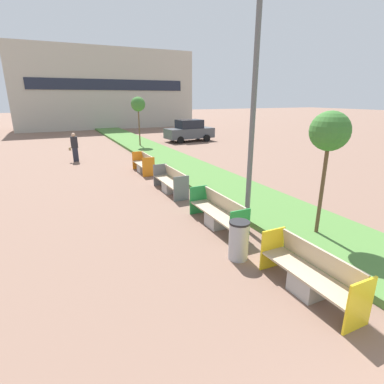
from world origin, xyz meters
name	(u,v)px	position (x,y,z in m)	size (l,w,h in m)	color
planter_grass_strip	(214,181)	(3.20, 12.00, 0.09)	(2.80, 120.00, 0.18)	#4C7A38
building_backdrop	(105,90)	(4.00, 41.74, 4.64)	(21.17, 7.19, 9.29)	#B2AD9E
bench_yellow_frame	(310,276)	(0.94, 4.24, 0.37)	(0.65, 2.19, 0.94)	#9E9B96
bench_green_frame	(218,214)	(0.94, 7.81, 0.38)	(0.65, 2.45, 0.94)	#9E9B96
bench_grey_frame	(171,183)	(0.94, 11.59, 0.38)	(0.65, 2.36, 0.94)	#9E9B96
bench_orange_frame	(144,165)	(0.94, 15.35, 0.36)	(0.65, 1.90, 0.94)	#9E9B96
litter_bin	(239,240)	(0.43, 5.96, 0.48)	(0.49, 0.49, 0.96)	#9EA0A5
street_lamp_post	(256,58)	(1.55, 7.19, 4.63)	(0.24, 0.44, 8.48)	#56595B
sapling_tree_near	(330,133)	(3.00, 5.97, 2.87)	(0.99, 0.99, 3.41)	brown
sapling_tree_far	(138,105)	(3.00, 23.21, 3.19)	(1.06, 1.06, 3.76)	brown
pedestrian_walking	(75,147)	(-1.98, 19.83, 0.86)	(0.53, 0.24, 1.70)	#232633
parked_car_distant	(189,131)	(7.90, 24.72, 0.91)	(4.30, 2.02, 1.86)	#474C51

